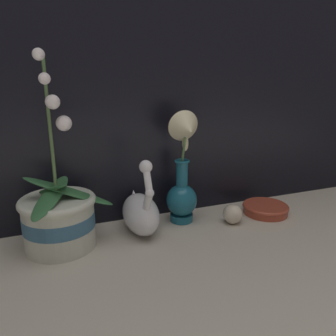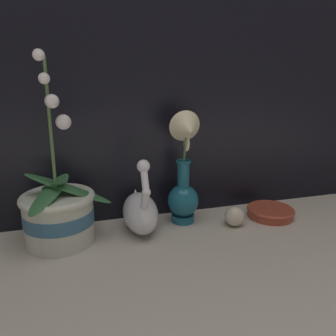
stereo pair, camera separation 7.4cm
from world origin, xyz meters
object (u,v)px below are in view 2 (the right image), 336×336
(glass_sphere, at_px, (235,216))
(amber_dish, at_px, (270,211))
(orchid_potted_plant, at_px, (59,212))
(swan_figurine, at_px, (140,211))
(blue_vase, at_px, (184,179))

(glass_sphere, distance_m, amber_dish, 0.14)
(amber_dish, bearing_deg, orchid_potted_plant, 178.77)
(orchid_potted_plant, bearing_deg, glass_sphere, -4.59)
(swan_figurine, distance_m, glass_sphere, 0.28)
(blue_vase, bearing_deg, orchid_potted_plant, -176.45)
(blue_vase, height_order, glass_sphere, blue_vase)
(orchid_potted_plant, distance_m, swan_figurine, 0.22)
(glass_sphere, bearing_deg, amber_dish, 10.61)
(blue_vase, distance_m, amber_dish, 0.30)
(orchid_potted_plant, distance_m, glass_sphere, 0.49)
(glass_sphere, bearing_deg, blue_vase, 155.85)
(blue_vase, relative_size, amber_dish, 2.31)
(swan_figurine, height_order, blue_vase, blue_vase)
(blue_vase, bearing_deg, glass_sphere, -24.15)
(blue_vase, relative_size, glass_sphere, 5.69)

